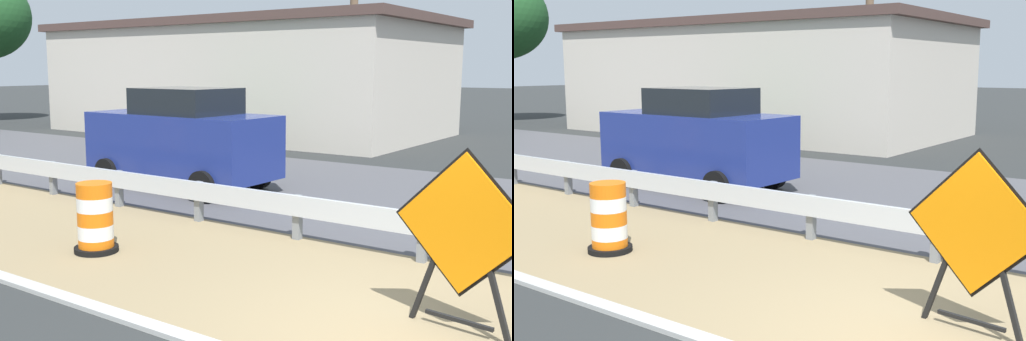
# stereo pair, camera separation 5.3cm
# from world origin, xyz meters

# --- Properties ---
(ground_plane) EXTENTS (160.00, 160.00, 0.00)m
(ground_plane) POSITION_xyz_m (0.00, 0.00, 0.00)
(ground_plane) COLOR #2B2D2D
(median_dirt_strip) EXTENTS (3.84, 120.00, 0.01)m
(median_dirt_strip) POSITION_xyz_m (0.72, 0.00, 0.00)
(median_dirt_strip) COLOR #8E7A56
(median_dirt_strip) RESTS_ON ground
(guardrail_median) EXTENTS (0.18, 50.22, 0.71)m
(guardrail_median) POSITION_xyz_m (2.40, 0.66, 0.52)
(guardrail_median) COLOR silver
(guardrail_median) RESTS_ON ground
(warning_sign_diamond) EXTENTS (0.23, 1.50, 1.88)m
(warning_sign_diamond) POSITION_xyz_m (0.45, -0.49, 1.03)
(warning_sign_diamond) COLOR black
(warning_sign_diamond) RESTS_ON ground
(traffic_barrel_nearest) EXTENTS (0.64, 0.64, 1.01)m
(traffic_barrel_nearest) POSITION_xyz_m (0.20, 4.68, 0.46)
(traffic_barrel_nearest) COLOR orange
(traffic_barrel_nearest) RESTS_ON ground
(car_trailing_far_lane) EXTENTS (2.10, 4.36, 2.21)m
(car_trailing_far_lane) POSITION_xyz_m (4.62, 6.99, 1.10)
(car_trailing_far_lane) COLOR navy
(car_trailing_far_lane) RESTS_ON ground
(roadside_shop_near) EXTENTS (8.30, 15.79, 4.43)m
(roadside_shop_near) POSITION_xyz_m (15.37, 13.23, 2.23)
(roadside_shop_near) COLOR beige
(roadside_shop_near) RESTS_ON ground
(bush_roadside) EXTENTS (3.21, 3.21, 1.28)m
(bush_roadside) POSITION_xyz_m (8.84, 9.87, 0.64)
(bush_roadside) COLOR #1E4C23
(bush_roadside) RESTS_ON ground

